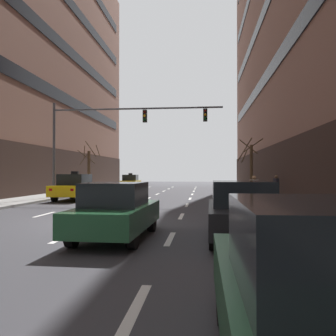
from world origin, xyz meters
The scene contains 35 objects.
ground_plane centered at (0.00, 0.00, 0.00)m, with size 120.00×120.00×0.00m, color #38383D.
sidewalk_right centered at (7.55, 0.00, 0.07)m, with size 3.04×80.00×0.14m, color gray.
lane_stripe_l1_s4 centered at (-3.01, 2.00, 0.00)m, with size 0.16×2.00×0.01m, color silver.
lane_stripe_l1_s5 centered at (-3.01, 7.00, 0.00)m, with size 0.16×2.00×0.01m, color silver.
lane_stripe_l1_s6 centered at (-3.01, 12.00, 0.00)m, with size 0.16×2.00×0.01m, color silver.
lane_stripe_l1_s7 centered at (-3.01, 17.00, 0.00)m, with size 0.16×2.00×0.01m, color silver.
lane_stripe_l1_s8 centered at (-3.01, 22.00, 0.00)m, with size 0.16×2.00×0.01m, color silver.
lane_stripe_l1_s9 centered at (-3.01, 27.00, 0.00)m, with size 0.16×2.00×0.01m, color silver.
lane_stripe_l1_s10 centered at (-3.01, 32.00, 0.00)m, with size 0.16×2.00×0.01m, color silver.
lane_stripe_l2_s3 centered at (0.00, -3.00, 0.00)m, with size 0.16×2.00×0.01m, color silver.
lane_stripe_l2_s4 centered at (0.00, 2.00, 0.00)m, with size 0.16×2.00×0.01m, color silver.
lane_stripe_l2_s5 centered at (0.00, 7.00, 0.00)m, with size 0.16×2.00×0.01m, color silver.
lane_stripe_l2_s6 centered at (0.00, 12.00, 0.00)m, with size 0.16×2.00×0.01m, color silver.
lane_stripe_l2_s7 centered at (0.00, 17.00, 0.00)m, with size 0.16×2.00×0.01m, color silver.
lane_stripe_l2_s8 centered at (0.00, 22.00, 0.00)m, with size 0.16×2.00×0.01m, color silver.
lane_stripe_l2_s9 centered at (0.00, 27.00, 0.00)m, with size 0.16×2.00×0.01m, color silver.
lane_stripe_l2_s10 centered at (0.00, 32.00, 0.00)m, with size 0.16×2.00×0.01m, color silver.
lane_stripe_l3_s2 centered at (3.01, -8.00, 0.00)m, with size 0.16×2.00×0.01m, color silver.
lane_stripe_l3_s3 centered at (3.01, -3.00, 0.00)m, with size 0.16×2.00×0.01m, color silver.
lane_stripe_l3_s4 centered at (3.01, 2.00, 0.00)m, with size 0.16×2.00×0.01m, color silver.
lane_stripe_l3_s5 centered at (3.01, 7.00, 0.00)m, with size 0.16×2.00×0.01m, color silver.
lane_stripe_l3_s6 centered at (3.01, 12.00, 0.00)m, with size 0.16×2.00×0.01m, color silver.
lane_stripe_l3_s7 centered at (3.01, 17.00, 0.00)m, with size 0.16×2.00×0.01m, color silver.
lane_stripe_l3_s8 centered at (3.01, 22.00, 0.00)m, with size 0.16×2.00×0.01m, color silver.
lane_stripe_l3_s9 centered at (3.01, 27.00, 0.00)m, with size 0.16×2.00×0.01m, color silver.
lane_stripe_l3_s10 centered at (3.01, 32.00, 0.00)m, with size 0.16×2.00×0.01m, color silver.
taxi_driving_0 centered at (-4.49, 27.14, 0.80)m, with size 1.93×4.38×1.80m.
car_driving_1 centered at (1.53, -3.17, 0.77)m, with size 1.87×4.22×1.56m.
taxi_driving_2 centered at (-4.58, 9.88, 0.86)m, with size 2.05×4.70×1.94m.
car_parked_1 centered at (4.98, -3.04, 0.79)m, with size 1.88×4.33×1.61m.
traffic_signal_0 centered at (-2.25, 10.57, 4.94)m, with size 11.77×0.35×6.59m.
street_tree_0 centered at (7.21, 11.73, 2.22)m, with size 1.85×1.83×4.22m.
street_tree_1 centered at (-7.23, 20.39, 2.28)m, with size 1.86×1.91×4.77m.
pedestrian_0 centered at (8.52, 9.74, 1.03)m, with size 0.33×0.48×1.55m.
pedestrian_1 centered at (6.61, 6.01, 1.03)m, with size 0.48×0.33×1.55m.
Camera 1 is at (3.93, -12.57, 1.83)m, focal length 36.94 mm.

